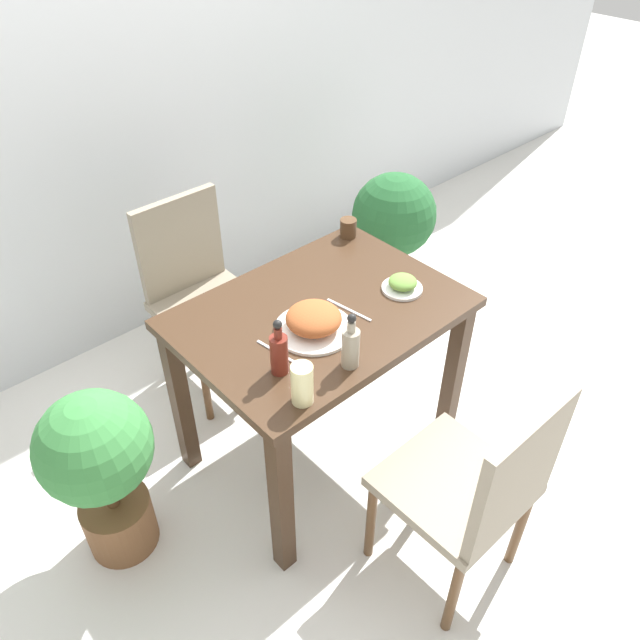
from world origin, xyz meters
The scene contains 15 objects.
ground_plane centered at (0.00, 0.00, 0.00)m, with size 16.00×16.00×0.00m, color silver.
wall_back centered at (0.00, 1.27, 1.30)m, with size 8.00×0.05×2.60m.
dining_table centered at (0.00, 0.00, 0.62)m, with size 0.99×0.71×0.75m.
chair_near centered at (-0.02, -0.74, 0.49)m, with size 0.42×0.42×0.88m.
chair_far centered at (-0.07, 0.72, 0.49)m, with size 0.42×0.42×0.88m.
food_plate centered at (-0.09, -0.07, 0.79)m, with size 0.27×0.27×0.09m.
side_plate centered at (0.30, -0.12, 0.77)m, with size 0.15×0.15×0.06m.
drink_cup centered at (0.42, 0.29, 0.79)m, with size 0.07×0.07×0.08m.
juice_glass centered at (-0.34, -0.30, 0.81)m, with size 0.07×0.07×0.14m.
sauce_bottle centered at (-0.31, -0.15, 0.82)m, with size 0.06×0.06×0.20m.
condiment_bottle centered at (-0.12, -0.28, 0.82)m, with size 0.06×0.06×0.20m.
fork_utensil centered at (-0.26, -0.07, 0.75)m, with size 0.03×0.16×0.00m.
spoon_utensil centered at (0.07, -0.07, 0.75)m, with size 0.04×0.19×0.00m.
potted_plant_left centered at (-0.83, 0.16, 0.44)m, with size 0.38×0.38×0.71m.
potted_plant_right centered at (0.95, 0.50, 0.48)m, with size 0.42×0.42×0.77m.
Camera 1 is at (-1.16, -1.29, 2.09)m, focal length 35.00 mm.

